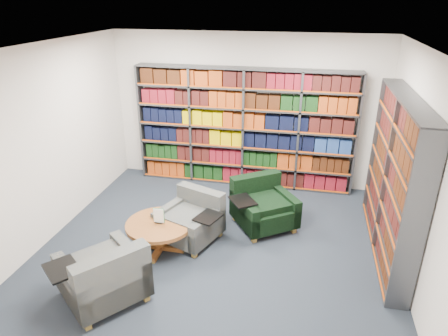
% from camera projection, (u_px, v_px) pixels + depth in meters
% --- Properties ---
extents(room_shell, '(5.02, 5.02, 2.82)m').
position_uv_depth(room_shell, '(214.00, 161.00, 5.16)').
color(room_shell, black).
rests_on(room_shell, ground).
extents(bookshelf_back, '(4.00, 0.28, 2.20)m').
position_uv_depth(bookshelf_back, '(244.00, 129.00, 7.37)').
color(bookshelf_back, '#47494F').
rests_on(bookshelf_back, ground).
extents(bookshelf_right, '(0.28, 2.50, 2.20)m').
position_uv_depth(bookshelf_right, '(394.00, 179.00, 5.36)').
color(bookshelf_right, '#47494F').
rests_on(bookshelf_right, ground).
extents(chair_teal_left, '(1.05, 1.01, 0.72)m').
position_uv_depth(chair_teal_left, '(193.00, 220.00, 5.95)').
color(chair_teal_left, '#0B1B34').
rests_on(chair_teal_left, ground).
extents(chair_green_right, '(1.16, 1.16, 0.76)m').
position_uv_depth(chair_green_right, '(262.00, 207.00, 6.30)').
color(chair_green_right, black).
rests_on(chair_green_right, ground).
extents(chair_teal_front, '(1.23, 1.23, 0.80)m').
position_uv_depth(chair_teal_front, '(105.00, 279.00, 4.67)').
color(chair_teal_front, '#0B1B34').
rests_on(chair_teal_front, ground).
extents(coffee_table, '(0.94, 0.94, 0.66)m').
position_uv_depth(coffee_table, '(160.00, 228.00, 5.62)').
color(coffee_table, '#A05C29').
rests_on(coffee_table, ground).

